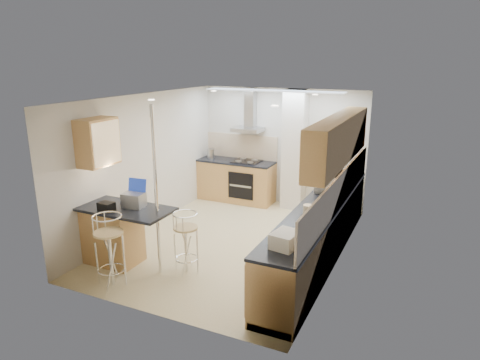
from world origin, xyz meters
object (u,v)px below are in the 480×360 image
at_px(microwave, 331,182).
at_px(bar_stool_near, 110,250).
at_px(bread_bin, 286,240).
at_px(laptop, 134,200).
at_px(bar_stool_end, 186,242).

height_order(microwave, bar_stool_near, microwave).
bearing_deg(bread_bin, laptop, -178.81).
bearing_deg(microwave, bar_stool_near, 141.69).
xyz_separation_m(laptop, bar_stool_near, (0.08, -0.67, -0.52)).
bearing_deg(bread_bin, bar_stool_near, -163.37).
bearing_deg(bar_stool_near, bar_stool_end, 48.41).
relative_size(bar_stool_near, bar_stool_end, 1.12).
distance_m(microwave, bar_stool_near, 3.71).
relative_size(laptop, bar_stool_near, 0.30).
xyz_separation_m(bar_stool_near, bar_stool_end, (0.75, 0.78, -0.05)).
relative_size(microwave, laptop, 1.88).
height_order(bar_stool_end, bread_bin, bread_bin).
distance_m(bar_stool_end, bread_bin, 1.83).
distance_m(laptop, bar_stool_near, 0.86).
distance_m(laptop, bar_stool_end, 1.02).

